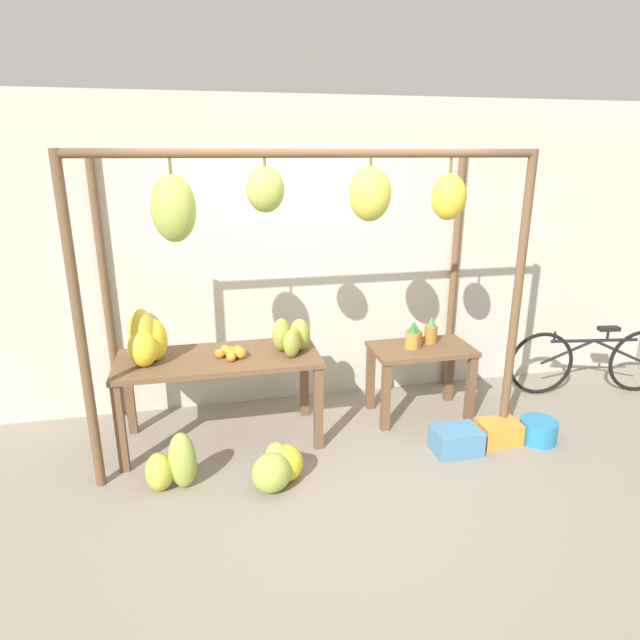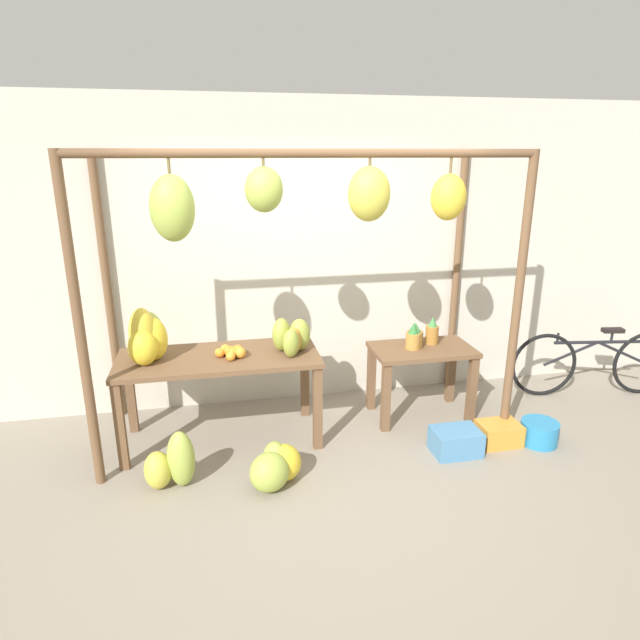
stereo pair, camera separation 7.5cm
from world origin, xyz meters
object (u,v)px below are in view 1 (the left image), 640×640
object	(u,v)px
fruit_crate_white	(456,440)
blue_bucket	(538,430)
orange_pile	(231,352)
banana_pile_ground_right	(278,467)
banana_pile_on_table	(147,339)
papaya_pile	(291,337)
pineapple_cluster	(418,335)
banana_pile_ground_left	(173,465)
parked_bicycle	(591,361)
fruit_crate_purple	(498,432)

from	to	relation	value
fruit_crate_white	blue_bucket	size ratio (longest dim) A/B	1.23
orange_pile	banana_pile_ground_right	size ratio (longest dim) A/B	0.56
banana_pile_on_table	papaya_pile	bearing A→B (deg)	-2.51
pineapple_cluster	blue_bucket	distance (m)	1.27
banana_pile_on_table	banana_pile_ground_left	distance (m)	0.99
orange_pile	pineapple_cluster	distance (m)	1.67
banana_pile_ground_left	banana_pile_ground_right	world-z (taller)	banana_pile_ground_left
orange_pile	papaya_pile	world-z (taller)	papaya_pile
orange_pile	parked_bicycle	xyz separation A→B (m)	(3.54, 0.19, -0.45)
banana_pile_ground_right	fruit_crate_purple	distance (m)	1.90
papaya_pile	blue_bucket	bearing A→B (deg)	-15.63
orange_pile	fruit_crate_white	bearing A→B (deg)	-18.06
banana_pile_on_table	pineapple_cluster	world-z (taller)	banana_pile_on_table
banana_pile_ground_right	fruit_crate_white	xyz separation A→B (m)	(1.47, 0.13, -0.04)
pineapple_cluster	fruit_crate_white	distance (m)	0.98
pineapple_cluster	papaya_pile	world-z (taller)	papaya_pile
orange_pile	papaya_pile	distance (m)	0.50
orange_pile	pineapple_cluster	world-z (taller)	pineapple_cluster
parked_bicycle	banana_pile_ground_left	bearing A→B (deg)	-169.30
orange_pile	papaya_pile	xyz separation A→B (m)	(0.49, 0.00, 0.09)
banana_pile_ground_right	parked_bicycle	bearing A→B (deg)	15.06
fruit_crate_white	banana_pile_on_table	bearing A→B (deg)	165.47
papaya_pile	fruit_crate_purple	distance (m)	1.90
banana_pile_on_table	papaya_pile	xyz separation A→B (m)	(1.13, -0.05, -0.05)
banana_pile_ground_left	parked_bicycle	world-z (taller)	parked_bicycle
pineapple_cluster	blue_bucket	world-z (taller)	pineapple_cluster
blue_bucket	parked_bicycle	distance (m)	1.32
fruit_crate_white	blue_bucket	xyz separation A→B (m)	(0.75, 0.01, -0.01)
pineapple_cluster	banana_pile_ground_left	world-z (taller)	pineapple_cluster
banana_pile_on_table	fruit_crate_purple	distance (m)	2.96
fruit_crate_white	papaya_pile	xyz separation A→B (m)	(-1.24, 0.56, 0.78)
parked_bicycle	fruit_crate_purple	world-z (taller)	parked_bicycle
orange_pile	fruit_crate_white	world-z (taller)	orange_pile
orange_pile	fruit_crate_purple	bearing A→B (deg)	-13.08
pineapple_cluster	banana_pile_ground_right	xyz separation A→B (m)	(-1.40, -0.85, -0.62)
banana_pile_ground_right	pineapple_cluster	bearing A→B (deg)	31.09
banana_pile_on_table	fruit_crate_purple	size ratio (longest dim) A/B	1.45
banana_pile_on_table	pineapple_cluster	size ratio (longest dim) A/B	1.44
banana_pile_on_table	parked_bicycle	distance (m)	4.23
banana_pile_ground_left	fruit_crate_white	size ratio (longest dim) A/B	1.16
papaya_pile	fruit_crate_purple	size ratio (longest dim) A/B	1.09
orange_pile	banana_pile_on_table	bearing A→B (deg)	175.55
orange_pile	pineapple_cluster	xyz separation A→B (m)	(1.66, 0.15, -0.03)
fruit_crate_white	parked_bicycle	distance (m)	1.98
banana_pile_ground_left	blue_bucket	bearing A→B (deg)	0.31
fruit_crate_white	blue_bucket	world-z (taller)	fruit_crate_white
banana_pile_on_table	fruit_crate_white	xyz separation A→B (m)	(2.37, -0.61, -0.84)
orange_pile	fruit_crate_purple	distance (m)	2.31
pineapple_cluster	parked_bicycle	bearing A→B (deg)	1.12
pineapple_cluster	blue_bucket	bearing A→B (deg)	-40.89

